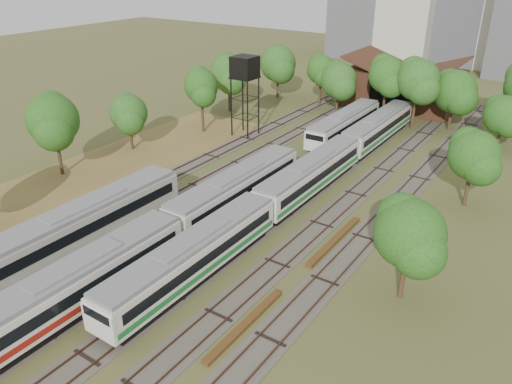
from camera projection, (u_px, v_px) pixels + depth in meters
The scene contains 14 objects.
ground at pixel (117, 309), 33.04m from camera, with size 240.00×240.00×0.00m, color #475123.
dry_grass_patch at pixel (53, 197), 48.08m from camera, with size 14.00×60.00×0.04m, color brown.
tracks at pixel (296, 178), 52.04m from camera, with size 24.60×80.00×0.19m.
railcar_red_set at pixel (170, 230), 38.81m from camera, with size 2.79×34.58×3.45m.
railcar_green_set at pixel (311, 176), 48.45m from camera, with size 2.70×52.07×3.33m.
railcar_rear at pixel (344, 125), 62.61m from camera, with size 2.70×16.07×3.33m.
old_grey_coach at pixel (87, 223), 39.46m from camera, with size 2.96×18.00×3.66m.
water_tower at pixel (245, 69), 61.00m from camera, with size 2.89×2.89×10.02m.
rail_pile_near at pixel (245, 325), 31.44m from camera, with size 0.53×8.02×0.27m, color brown.
rail_pile_far at pixel (334, 241), 40.60m from camera, with size 0.56×8.90×0.29m, color brown.
maintenance_shed at pixel (403, 87), 75.60m from camera, with size 16.45×11.55×7.58m.
tree_band_left at pixel (115, 112), 55.36m from camera, with size 8.48×53.77×8.66m.
tree_band_far at pixel (395, 78), 67.81m from camera, with size 41.79×9.31×9.69m.
tree_band_right at pixel (471, 157), 44.78m from camera, with size 5.00×38.86×7.31m.
Camera 1 is at (22.39, -16.76, 21.32)m, focal length 35.00 mm.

